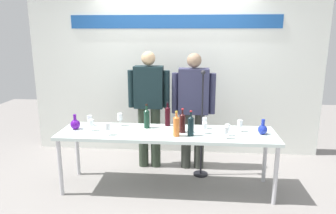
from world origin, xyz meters
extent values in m
plane|color=gray|center=(0.00, 0.00, 0.00)|extent=(10.00, 10.00, 0.00)
cube|color=white|center=(0.00, 1.32, 1.50)|extent=(4.60, 0.10, 3.00)
cube|color=#2158A7|center=(0.00, 1.26, 2.09)|extent=(3.22, 0.01, 0.20)
cube|color=silver|center=(0.00, 0.00, 0.73)|extent=(2.65, 0.66, 0.04)
cylinder|color=silver|center=(-1.26, -0.28, 0.35)|extent=(0.05, 0.05, 0.71)
cylinder|color=silver|center=(1.26, -0.28, 0.35)|extent=(0.05, 0.05, 0.71)
cylinder|color=silver|center=(-1.26, 0.28, 0.35)|extent=(0.05, 0.05, 0.71)
cylinder|color=silver|center=(1.26, 0.28, 0.35)|extent=(0.05, 0.05, 0.71)
sphere|color=#53118E|center=(-1.16, 0.01, 0.81)|extent=(0.12, 0.12, 0.12)
cylinder|color=#53118E|center=(-1.16, 0.01, 0.90)|extent=(0.04, 0.04, 0.08)
sphere|color=#1C2EA0|center=(1.15, 0.01, 0.80)|extent=(0.11, 0.11, 0.11)
cylinder|color=#1C2EA0|center=(1.15, 0.01, 0.89)|extent=(0.04, 0.04, 0.08)
cylinder|color=#2E392C|center=(-0.40, 0.65, 0.45)|extent=(0.14, 0.14, 0.89)
cylinder|color=#2E392C|center=(-0.22, 0.65, 0.45)|extent=(0.14, 0.14, 0.89)
cube|color=black|center=(-0.31, 0.65, 1.19)|extent=(0.40, 0.22, 0.59)
cylinder|color=black|center=(-0.57, 0.65, 1.16)|extent=(0.09, 0.09, 0.53)
cylinder|color=black|center=(-0.06, 0.65, 1.16)|extent=(0.09, 0.09, 0.53)
sphere|color=tan|center=(-0.31, 0.65, 1.59)|extent=(0.19, 0.19, 0.19)
cylinder|color=#333630|center=(0.22, 0.65, 0.41)|extent=(0.14, 0.14, 0.82)
cylinder|color=#333630|center=(0.41, 0.65, 0.41)|extent=(0.14, 0.14, 0.82)
cube|color=#30304C|center=(0.31, 0.65, 1.14)|extent=(0.42, 0.22, 0.63)
cylinder|color=#30304C|center=(0.06, 0.65, 1.11)|extent=(0.09, 0.09, 0.57)
cylinder|color=#30304C|center=(0.57, 0.65, 1.11)|extent=(0.09, 0.09, 0.57)
sphere|color=#8E715A|center=(0.31, 0.65, 1.56)|extent=(0.20, 0.20, 0.20)
cylinder|color=#143324|center=(-0.27, 0.14, 0.86)|extent=(0.07, 0.07, 0.22)
cone|color=#143324|center=(-0.27, 0.14, 0.98)|extent=(0.07, 0.07, 0.03)
cylinder|color=#143324|center=(-0.27, 0.14, 1.01)|extent=(0.03, 0.03, 0.07)
cylinder|color=black|center=(-0.27, 0.14, 1.05)|extent=(0.03, 0.03, 0.02)
cylinder|color=black|center=(0.19, 0.00, 0.86)|extent=(0.07, 0.07, 0.21)
cone|color=black|center=(0.19, 0.00, 0.98)|extent=(0.07, 0.07, 0.03)
cylinder|color=black|center=(0.19, 0.00, 1.00)|extent=(0.02, 0.02, 0.07)
cylinder|color=red|center=(0.19, 0.00, 1.04)|extent=(0.03, 0.03, 0.02)
cylinder|color=black|center=(-0.02, 0.26, 0.87)|extent=(0.07, 0.07, 0.23)
cone|color=black|center=(-0.02, 0.26, 1.00)|extent=(0.07, 0.07, 0.03)
cylinder|color=black|center=(-0.02, 0.26, 1.02)|extent=(0.02, 0.02, 0.06)
cylinder|color=black|center=(-0.02, 0.26, 1.06)|extent=(0.03, 0.03, 0.02)
cylinder|color=orange|center=(0.12, -0.15, 0.86)|extent=(0.07, 0.07, 0.22)
cone|color=orange|center=(0.12, -0.15, 0.98)|extent=(0.07, 0.07, 0.03)
cylinder|color=orange|center=(0.12, -0.15, 1.00)|extent=(0.03, 0.03, 0.06)
cylinder|color=gold|center=(0.12, -0.15, 1.04)|extent=(0.03, 0.03, 0.02)
cylinder|color=black|center=(0.29, -0.12, 0.86)|extent=(0.07, 0.07, 0.21)
cone|color=black|center=(0.29, -0.12, 0.98)|extent=(0.07, 0.07, 0.03)
cylinder|color=black|center=(0.29, -0.12, 1.00)|extent=(0.02, 0.02, 0.08)
cylinder|color=red|center=(0.29, -0.12, 1.05)|extent=(0.03, 0.03, 0.02)
cylinder|color=white|center=(-0.94, -0.02, 0.75)|extent=(0.05, 0.05, 0.00)
cylinder|color=white|center=(-0.94, -0.02, 0.78)|extent=(0.01, 0.01, 0.06)
cylinder|color=white|center=(-0.94, -0.02, 0.85)|extent=(0.07, 0.07, 0.08)
cylinder|color=white|center=(-0.63, 0.21, 0.75)|extent=(0.06, 0.06, 0.00)
cylinder|color=white|center=(-0.63, 0.21, 0.79)|extent=(0.01, 0.01, 0.07)
cylinder|color=white|center=(-0.63, 0.21, 0.87)|extent=(0.07, 0.07, 0.09)
cylinder|color=white|center=(-0.69, -0.18, 0.75)|extent=(0.05, 0.05, 0.00)
cylinder|color=white|center=(-0.69, -0.18, 0.78)|extent=(0.01, 0.01, 0.06)
cylinder|color=white|center=(-0.69, -0.18, 0.86)|extent=(0.07, 0.07, 0.08)
cylinder|color=white|center=(-1.03, 0.19, 0.75)|extent=(0.06, 0.06, 0.00)
cylinder|color=white|center=(-1.03, 0.19, 0.78)|extent=(0.01, 0.01, 0.06)
cylinder|color=white|center=(-1.03, 0.19, 0.85)|extent=(0.06, 0.06, 0.07)
cylinder|color=white|center=(0.46, 0.18, 0.75)|extent=(0.05, 0.05, 0.00)
cylinder|color=white|center=(0.46, 0.18, 0.78)|extent=(0.01, 0.01, 0.07)
cylinder|color=white|center=(0.46, 0.18, 0.86)|extent=(0.06, 0.06, 0.07)
cylinder|color=white|center=(0.72, -0.09, 0.75)|extent=(0.06, 0.06, 0.00)
cylinder|color=white|center=(0.72, -0.09, 0.78)|extent=(0.01, 0.01, 0.06)
cylinder|color=white|center=(0.72, -0.09, 0.85)|extent=(0.06, 0.06, 0.08)
cylinder|color=white|center=(0.69, -0.18, 0.75)|extent=(0.06, 0.06, 0.00)
cylinder|color=white|center=(0.69, -0.18, 0.78)|extent=(0.01, 0.01, 0.06)
cylinder|color=white|center=(0.69, -0.18, 0.85)|extent=(0.07, 0.07, 0.08)
cylinder|color=white|center=(0.46, -0.02, 0.75)|extent=(0.05, 0.05, 0.00)
cylinder|color=white|center=(0.46, -0.02, 0.78)|extent=(0.01, 0.01, 0.06)
cylinder|color=white|center=(0.46, -0.02, 0.84)|extent=(0.06, 0.06, 0.07)
cylinder|color=white|center=(0.89, 0.08, 0.75)|extent=(0.06, 0.06, 0.00)
cylinder|color=white|center=(0.89, 0.08, 0.79)|extent=(0.01, 0.01, 0.07)
cylinder|color=white|center=(0.89, 0.08, 0.86)|extent=(0.06, 0.06, 0.08)
cylinder|color=black|center=(0.43, 0.41, 0.01)|extent=(0.20, 0.20, 0.02)
cylinder|color=black|center=(0.43, 0.41, 0.70)|extent=(0.02, 0.02, 1.40)
sphere|color=#232328|center=(0.43, 0.41, 1.43)|extent=(0.06, 0.06, 0.06)
camera|label=1|loc=(0.32, -3.64, 1.94)|focal=33.47mm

